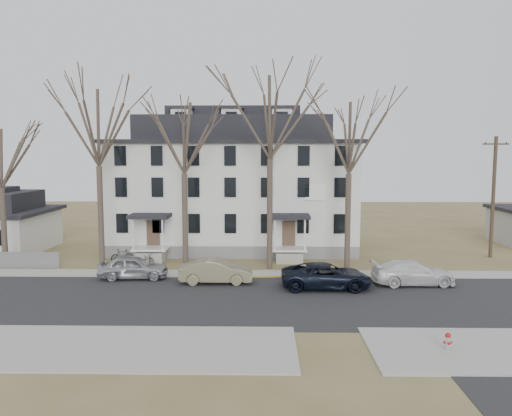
{
  "coord_description": "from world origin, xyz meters",
  "views": [
    {
      "loc": [
        0.66,
        -25.1,
        8.13
      ],
      "look_at": [
        0.05,
        9.0,
        4.43
      ],
      "focal_mm": 35.0,
      "sensor_mm": 36.0,
      "label": 1
    }
  ],
  "objects_px": {
    "tree_far_left": "(98,122)",
    "tree_center": "(270,111)",
    "boarding_house": "(234,186)",
    "car_silver": "(133,268)",
    "fire_hydrant": "(448,342)",
    "bicycle_left": "(147,259)",
    "bicycle_right": "(122,256)",
    "car_white": "(413,273)",
    "tree_mid_left": "(184,133)",
    "utility_pole_far": "(493,196)",
    "tree_mid_right": "(349,133)",
    "tree_bungalow": "(0,154)",
    "car_tan": "(216,272)",
    "car_navy": "(326,276)"
  },
  "relations": [
    {
      "from": "car_tan",
      "to": "bicycle_right",
      "type": "xyz_separation_m",
      "value": [
        -7.7,
        6.02,
        -0.26
      ]
    },
    {
      "from": "tree_far_left",
      "to": "bicycle_left",
      "type": "relative_size",
      "value": 9.09
    },
    {
      "from": "car_white",
      "to": "fire_hydrant",
      "type": "distance_m",
      "value": 10.71
    },
    {
      "from": "boarding_house",
      "to": "car_white",
      "type": "distance_m",
      "value": 17.86
    },
    {
      "from": "car_silver",
      "to": "tree_bungalow",
      "type": "bearing_deg",
      "value": 68.72
    },
    {
      "from": "boarding_house",
      "to": "bicycle_right",
      "type": "xyz_separation_m",
      "value": [
        -8.11,
        -6.33,
        -4.88
      ]
    },
    {
      "from": "tree_mid_left",
      "to": "car_white",
      "type": "height_order",
      "value": "tree_mid_left"
    },
    {
      "from": "car_white",
      "to": "tree_mid_left",
      "type": "bearing_deg",
      "value": 70.86
    },
    {
      "from": "tree_mid_left",
      "to": "car_silver",
      "type": "height_order",
      "value": "tree_mid_left"
    },
    {
      "from": "tree_center",
      "to": "car_white",
      "type": "bearing_deg",
      "value": -26.03
    },
    {
      "from": "car_silver",
      "to": "car_navy",
      "type": "relative_size",
      "value": 0.82
    },
    {
      "from": "fire_hydrant",
      "to": "tree_center",
      "type": "bearing_deg",
      "value": 115.82
    },
    {
      "from": "boarding_house",
      "to": "car_silver",
      "type": "height_order",
      "value": "boarding_house"
    },
    {
      "from": "tree_bungalow",
      "to": "bicycle_right",
      "type": "xyz_separation_m",
      "value": [
        7.89,
        1.83,
        -7.62
      ]
    },
    {
      "from": "tree_far_left",
      "to": "tree_mid_right",
      "type": "height_order",
      "value": "tree_far_left"
    },
    {
      "from": "bicycle_right",
      "to": "car_white",
      "type": "bearing_deg",
      "value": -134.23
    },
    {
      "from": "car_navy",
      "to": "car_white",
      "type": "relative_size",
      "value": 1.07
    },
    {
      "from": "car_white",
      "to": "bicycle_left",
      "type": "height_order",
      "value": "car_white"
    },
    {
      "from": "tree_mid_right",
      "to": "tree_bungalow",
      "type": "bearing_deg",
      "value": 180.0
    },
    {
      "from": "car_silver",
      "to": "car_navy",
      "type": "height_order",
      "value": "car_silver"
    },
    {
      "from": "boarding_house",
      "to": "bicycle_right",
      "type": "height_order",
      "value": "boarding_house"
    },
    {
      "from": "fire_hydrant",
      "to": "tree_mid_left",
      "type": "bearing_deg",
      "value": 131.54
    },
    {
      "from": "tree_bungalow",
      "to": "utility_pole_far",
      "type": "distance_m",
      "value": 36.88
    },
    {
      "from": "tree_far_left",
      "to": "tree_bungalow",
      "type": "xyz_separation_m",
      "value": [
        -7.0,
        0.0,
        -2.22
      ]
    },
    {
      "from": "tree_bungalow",
      "to": "utility_pole_far",
      "type": "xyz_separation_m",
      "value": [
        36.5,
        4.2,
        -3.21
      ]
    },
    {
      "from": "boarding_house",
      "to": "fire_hydrant",
      "type": "bearing_deg",
      "value": -66.11
    },
    {
      "from": "bicycle_right",
      "to": "car_tan",
      "type": "bearing_deg",
      "value": -155.13
    },
    {
      "from": "tree_far_left",
      "to": "fire_hydrant",
      "type": "relative_size",
      "value": 17.09
    },
    {
      "from": "bicycle_left",
      "to": "fire_hydrant",
      "type": "xyz_separation_m",
      "value": [
        16.32,
        -16.18,
        0.01
      ]
    },
    {
      "from": "boarding_house",
      "to": "bicycle_left",
      "type": "xyz_separation_m",
      "value": [
        -6.1,
        -6.89,
        -4.98
      ]
    },
    {
      "from": "utility_pole_far",
      "to": "tree_mid_right",
      "type": "bearing_deg",
      "value": -160.71
    },
    {
      "from": "tree_far_left",
      "to": "tree_center",
      "type": "bearing_deg",
      "value": 0.0
    },
    {
      "from": "utility_pole_far",
      "to": "car_tan",
      "type": "height_order",
      "value": "utility_pole_far"
    },
    {
      "from": "utility_pole_far",
      "to": "bicycle_right",
      "type": "distance_m",
      "value": 29.04
    },
    {
      "from": "bicycle_right",
      "to": "boarding_house",
      "type": "bearing_deg",
      "value": -79.12
    },
    {
      "from": "tree_mid_right",
      "to": "tree_center",
      "type": "bearing_deg",
      "value": 180.0
    },
    {
      "from": "utility_pole_far",
      "to": "fire_hydrant",
      "type": "distance_m",
      "value": 22.17
    },
    {
      "from": "tree_bungalow",
      "to": "car_silver",
      "type": "xyz_separation_m",
      "value": [
        10.09,
        -3.18,
        -7.36
      ]
    },
    {
      "from": "tree_bungalow",
      "to": "car_silver",
      "type": "bearing_deg",
      "value": -17.52
    },
    {
      "from": "tree_center",
      "to": "car_tan",
      "type": "height_order",
      "value": "tree_center"
    },
    {
      "from": "boarding_house",
      "to": "utility_pole_far",
      "type": "relative_size",
      "value": 2.19
    },
    {
      "from": "boarding_house",
      "to": "tree_mid_left",
      "type": "height_order",
      "value": "tree_mid_left"
    },
    {
      "from": "tree_bungalow",
      "to": "fire_hydrant",
      "type": "bearing_deg",
      "value": -29.64
    },
    {
      "from": "boarding_house",
      "to": "tree_mid_right",
      "type": "relative_size",
      "value": 1.63
    },
    {
      "from": "tree_center",
      "to": "car_silver",
      "type": "bearing_deg",
      "value": -160.33
    },
    {
      "from": "utility_pole_far",
      "to": "car_silver",
      "type": "bearing_deg",
      "value": -164.38
    },
    {
      "from": "car_tan",
      "to": "car_white",
      "type": "distance_m",
      "value": 12.3
    },
    {
      "from": "bicycle_right",
      "to": "fire_hydrant",
      "type": "xyz_separation_m",
      "value": [
        18.33,
        -16.74,
        -0.09
      ]
    },
    {
      "from": "car_white",
      "to": "car_tan",
      "type": "bearing_deg",
      "value": 86.45
    },
    {
      "from": "tree_bungalow",
      "to": "tree_mid_left",
      "type": "bearing_deg",
      "value": 0.0
    }
  ]
}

